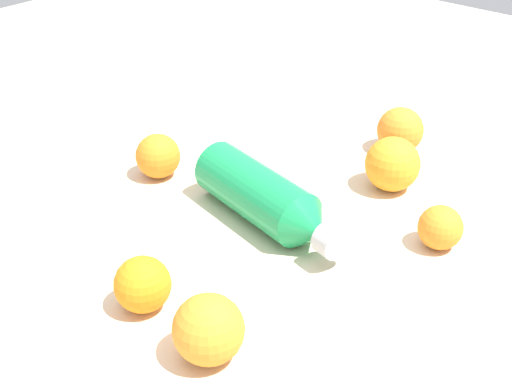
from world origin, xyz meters
TOP-DOWN VIEW (x-y plane):
  - ground_plane at (0.00, 0.00)m, footprint 2.40×2.40m
  - water_bottle at (0.02, -0.03)m, footprint 0.13×0.27m
  - orange_0 at (0.13, -0.24)m, footprint 0.06×0.06m
  - orange_1 at (0.22, -0.10)m, footprint 0.08×0.08m
  - orange_2 at (0.02, 0.19)m, footprint 0.07×0.07m
  - orange_3 at (-0.21, -0.04)m, footprint 0.07×0.07m
  - orange_4 at (-0.22, -0.15)m, footprint 0.08×0.08m
  - orange_5 at (0.34, -0.05)m, footprint 0.08×0.08m

SIDE VIEW (x-z plane):
  - ground_plane at x=0.00m, z-range 0.00..0.00m
  - orange_0 at x=0.13m, z-range 0.00..0.06m
  - orange_3 at x=-0.21m, z-range 0.00..0.07m
  - orange_2 at x=0.02m, z-range 0.00..0.07m
  - orange_5 at x=0.34m, z-range 0.00..0.08m
  - orange_4 at x=-0.22m, z-range 0.00..0.08m
  - water_bottle at x=0.02m, z-range 0.00..0.08m
  - orange_1 at x=0.22m, z-range 0.00..0.08m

